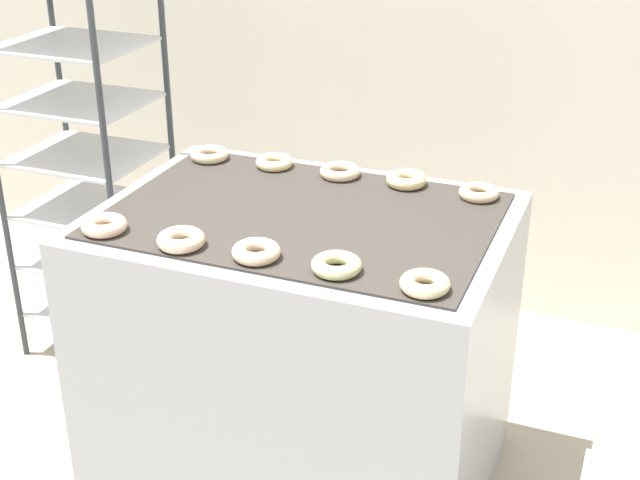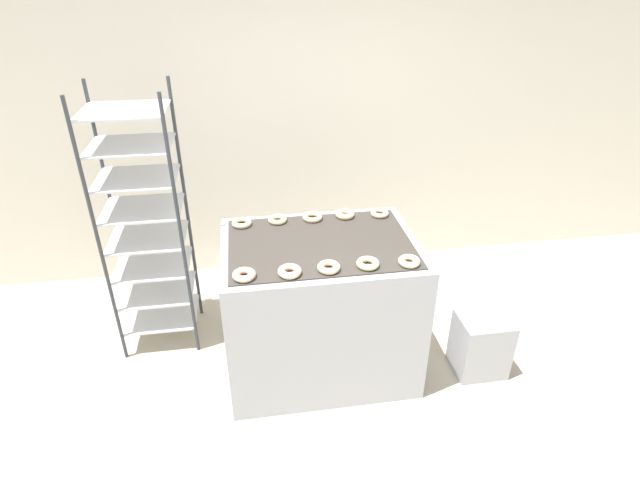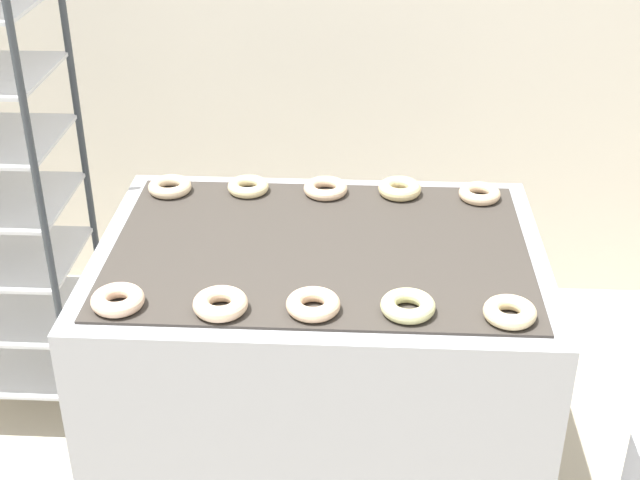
{
  "view_description": "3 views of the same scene",
  "coord_description": "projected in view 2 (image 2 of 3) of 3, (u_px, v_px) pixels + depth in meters",
  "views": [
    {
      "loc": [
        0.95,
        -1.56,
        2.07
      ],
      "look_at": [
        0.0,
        0.85,
        0.83
      ],
      "focal_mm": 50.0,
      "sensor_mm": 36.0,
      "label": 1
    },
    {
      "loc": [
        -0.42,
        -1.99,
        2.52
      ],
      "look_at": [
        0.0,
        0.7,
        1.0
      ],
      "focal_mm": 28.0,
      "sensor_mm": 36.0,
      "label": 2
    },
    {
      "loc": [
        0.11,
        -1.43,
        2.19
      ],
      "look_at": [
        0.0,
        0.7,
        1.0
      ],
      "focal_mm": 50.0,
      "sensor_mm": 36.0,
      "label": 3
    }
  ],
  "objects": [
    {
      "name": "donut_near_rightmost",
      "position": [
        409.0,
        261.0,
        2.89
      ],
      "size": [
        0.13,
        0.13,
        0.04
      ],
      "primitive_type": "torus",
      "color": "beige",
      "rests_on": "fryer_machine"
    },
    {
      "name": "fryer_machine",
      "position": [
        320.0,
        306.0,
        3.36
      ],
      "size": [
        1.24,
        0.9,
        0.98
      ],
      "color": "#A8AAB2",
      "rests_on": "ground_plane"
    },
    {
      "name": "donut_far_rightmost",
      "position": [
        380.0,
        213.0,
        3.46
      ],
      "size": [
        0.13,
        0.13,
        0.03
      ],
      "primitive_type": "torus",
      "color": "beige",
      "rests_on": "fryer_machine"
    },
    {
      "name": "donut_far_center",
      "position": [
        312.0,
        217.0,
        3.4
      ],
      "size": [
        0.13,
        0.13,
        0.04
      ],
      "primitive_type": "torus",
      "color": "beige",
      "rests_on": "fryer_machine"
    },
    {
      "name": "donut_far_right",
      "position": [
        345.0,
        214.0,
        3.44
      ],
      "size": [
        0.13,
        0.13,
        0.04
      ],
      "primitive_type": "torus",
      "color": "beige",
      "rests_on": "fryer_machine"
    },
    {
      "name": "ground_plane",
      "position": [
        338.0,
        441.0,
        3.0
      ],
      "size": [
        14.0,
        14.0,
        0.0
      ],
      "primitive_type": "plane",
      "color": "#B2A893"
    },
    {
      "name": "donut_near_right",
      "position": [
        368.0,
        263.0,
        2.87
      ],
      "size": [
        0.13,
        0.13,
        0.04
      ],
      "primitive_type": "torus",
      "color": "beige",
      "rests_on": "fryer_machine"
    },
    {
      "name": "donut_far_leftmost",
      "position": [
        242.0,
        223.0,
        3.32
      ],
      "size": [
        0.13,
        0.13,
        0.04
      ],
      "primitive_type": "torus",
      "color": "beige",
      "rests_on": "fryer_machine"
    },
    {
      "name": "donut_near_left",
      "position": [
        290.0,
        271.0,
        2.8
      ],
      "size": [
        0.14,
        0.14,
        0.04
      ],
      "primitive_type": "torus",
      "color": "beige",
      "rests_on": "fryer_machine"
    },
    {
      "name": "donut_near_leftmost",
      "position": [
        244.0,
        275.0,
        2.77
      ],
      "size": [
        0.13,
        0.13,
        0.04
      ],
      "primitive_type": "torus",
      "color": "beige",
      "rests_on": "fryer_machine"
    },
    {
      "name": "donut_near_center",
      "position": [
        329.0,
        267.0,
        2.84
      ],
      "size": [
        0.13,
        0.13,
        0.04
      ],
      "primitive_type": "torus",
      "color": "beige",
      "rests_on": "fryer_machine"
    },
    {
      "name": "glaze_bin",
      "position": [
        481.0,
        344.0,
        3.44
      ],
      "size": [
        0.34,
        0.29,
        0.44
      ],
      "color": "#A8AAB2",
      "rests_on": "ground_plane"
    },
    {
      "name": "baking_rack_cart",
      "position": [
        146.0,
        224.0,
        3.41
      ],
      "size": [
        0.54,
        0.47,
        1.89
      ],
      "color": "#33383D",
      "rests_on": "ground_plane"
    },
    {
      "name": "wall_back",
      "position": [
        294.0,
        116.0,
        4.15
      ],
      "size": [
        8.0,
        0.05,
        2.8
      ],
      "color": "silver",
      "rests_on": "ground_plane"
    },
    {
      "name": "donut_far_left",
      "position": [
        278.0,
        219.0,
        3.37
      ],
      "size": [
        0.13,
        0.13,
        0.04
      ],
      "primitive_type": "torus",
      "color": "beige",
      "rests_on": "fryer_machine"
    }
  ]
}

